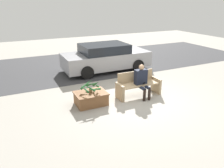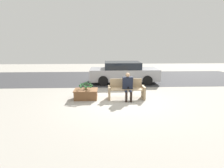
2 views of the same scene
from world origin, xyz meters
name	(u,v)px [view 1 (image 1 of 2)]	position (x,y,z in m)	size (l,w,h in m)	color
ground_plane	(136,100)	(0.00, 0.00, 0.00)	(30.00, 30.00, 0.00)	#9E998E
road_surface	(86,63)	(0.00, 5.40, 0.00)	(20.00, 6.00, 0.01)	#38383A
bench	(138,85)	(0.27, 0.32, 0.42)	(1.66, 0.56, 0.89)	tan
person_seated	(142,79)	(0.31, 0.14, 0.68)	(0.46, 0.61, 1.22)	black
planter_box	(91,98)	(-1.58, 0.34, 0.24)	(1.06, 0.78, 0.43)	brown
potted_plant	(91,86)	(-1.57, 0.35, 0.66)	(0.69, 0.68, 0.44)	brown
parked_car	(106,57)	(0.51, 3.76, 0.67)	(4.33, 1.98, 1.35)	#99999E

